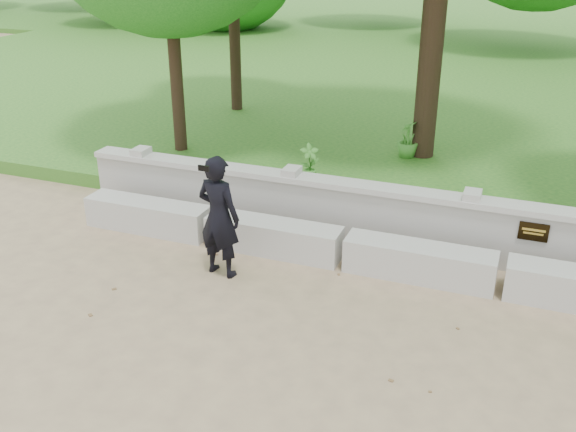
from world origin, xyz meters
The scene contains 7 objects.
ground centered at (0.00, 0.00, 0.00)m, with size 80.00×80.00×0.00m, color tan.
lawn centered at (0.00, 14.00, 0.12)m, with size 40.00×22.00×0.25m, color #23591C.
concrete_bench centered at (0.00, 1.90, 0.22)m, with size 11.90×0.45×0.45m.
parapet_wall centered at (0.00, 2.60, 0.46)m, with size 12.50×0.35×0.90m.
man_main centered at (-3.40, 1.10, 0.80)m, with size 0.64×0.58×1.60m.
shrub_a centered at (-3.25, 4.11, 0.56)m, with size 0.33×0.22×0.62m, color #479031.
shrub_d centered at (-1.98, 5.89, 0.59)m, with size 0.38×0.34×0.68m, color #479031.
Camera 1 is at (0.04, -5.42, 4.06)m, focal length 40.00 mm.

